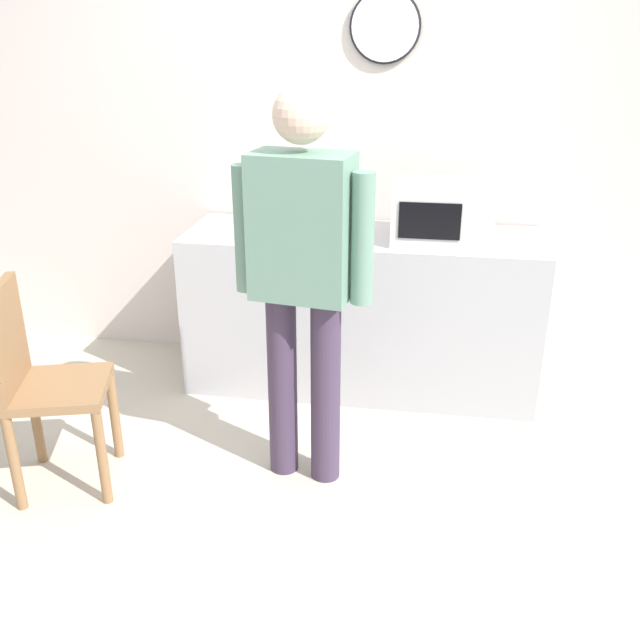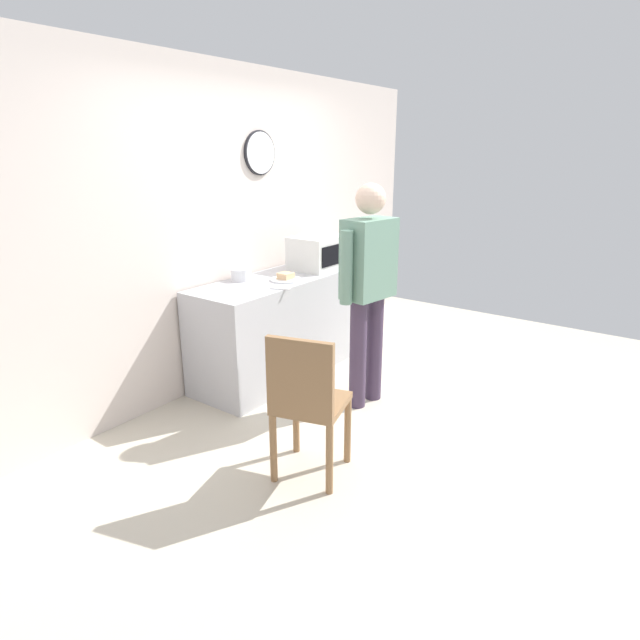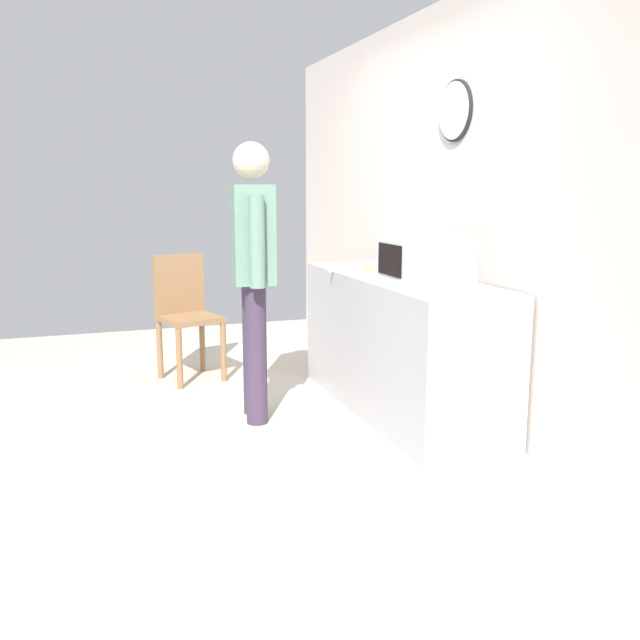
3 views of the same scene
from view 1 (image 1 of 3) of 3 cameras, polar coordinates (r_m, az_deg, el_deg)
ground_plane at (r=3.11m, az=-3.23°, el=-15.11°), size 6.00×6.00×0.00m
back_wall at (r=4.07m, az=1.27°, el=14.26°), size 5.40×0.13×2.60m
kitchen_counter at (r=3.91m, az=3.37°, el=0.73°), size 1.90×0.62×0.88m
microwave at (r=3.66m, az=9.89°, el=8.63°), size 0.50×0.39×0.30m
sandwich_plate at (r=3.67m, az=1.08°, el=6.88°), size 0.27×0.27×0.07m
salad_bowl at (r=3.99m, az=-1.38°, el=8.62°), size 0.17×0.17×0.10m
fork_utensil at (r=3.87m, az=15.75°, el=6.65°), size 0.17×0.06×0.01m
spoon_utensil at (r=3.57m, az=-3.45°, el=6.11°), size 0.08×0.17×0.01m
person_standing at (r=2.88m, az=-1.42°, el=4.43°), size 0.58×0.29×1.71m
wooden_chair at (r=3.22m, az=-21.84°, el=-4.43°), size 0.50×0.50×0.94m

